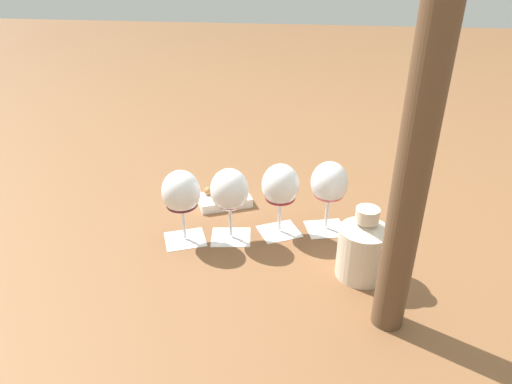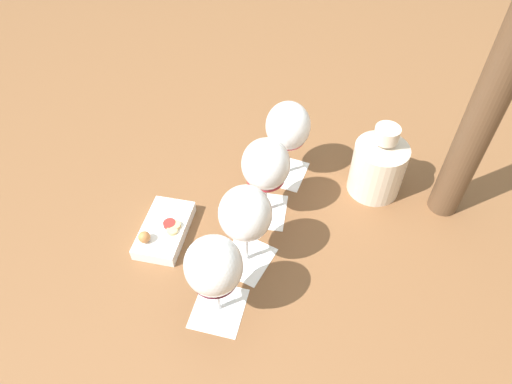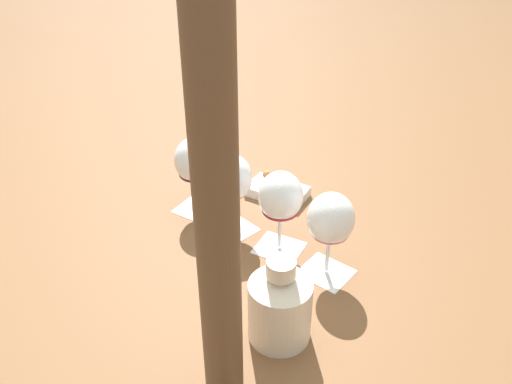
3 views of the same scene
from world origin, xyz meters
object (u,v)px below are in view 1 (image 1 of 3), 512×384
Objects in this scene: wine_glass_3 at (181,194)px; umbrella_pole at (420,128)px; wine_glass_1 at (280,187)px; ceramic_vase at (363,247)px; snack_dish at (224,200)px; wine_glass_0 at (329,185)px; wine_glass_2 at (230,193)px.

umbrella_pole is (-0.49, 0.23, 0.28)m from wine_glass_3.
ceramic_vase is at bearing 142.68° from wine_glass_1.
snack_dish is 0.72m from umbrella_pole.
wine_glass_3 is 0.45m from ceramic_vase.
wine_glass_0 is 1.00× the size of wine_glass_1.
wine_glass_0 is at bearing -165.56° from wine_glass_1.
snack_dish is 0.21× the size of umbrella_pole.
wine_glass_1 is 1.00× the size of wine_glass_3.
umbrella_pole is (-0.42, 0.43, 0.40)m from snack_dish.
ceramic_vase is 1.01× the size of snack_dish.
wine_glass_2 is 1.11× the size of ceramic_vase.
wine_glass_0 is 1.11× the size of ceramic_vase.
wine_glass_0 is 0.38m from wine_glass_3.
ceramic_vase is at bearing 143.40° from snack_dish.
wine_glass_1 is at bearing 144.25° from snack_dish.
umbrella_pole is (-0.25, 0.30, 0.28)m from wine_glass_1.
wine_glass_1 is 0.24× the size of umbrella_pole.
wine_glass_2 is at bearing -167.15° from wine_glass_3.
wine_glass_0 is 0.13m from wine_glass_1.
wine_glass_0 is at bearing -162.63° from wine_glass_2.
wine_glass_2 is at bearing 107.37° from snack_dish.
wine_glass_0 is at bearing -69.53° from umbrella_pole.
ceramic_vase is at bearing 161.45° from wine_glass_2.
snack_dish is (0.38, -0.28, -0.06)m from ceramic_vase.
wine_glass_1 reaches higher than snack_dish.
ceramic_vase is (-0.33, 0.11, -0.06)m from wine_glass_2.
snack_dish is at bearing -107.37° from wine_glass_3.
wine_glass_1 is at bearing 14.44° from wine_glass_0.
wine_glass_3 is (0.36, 0.10, 0.00)m from wine_glass_0.
snack_dish is at bearing -17.71° from wine_glass_0.
wine_glass_2 is (0.12, 0.05, -0.00)m from wine_glass_1.
wine_glass_0 reaches higher than ceramic_vase.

